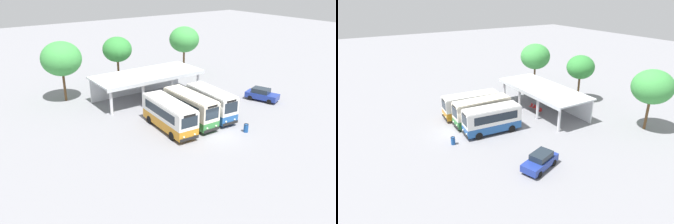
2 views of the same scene
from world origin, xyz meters
The scene contains 14 objects.
ground_plane centered at (0.00, 0.00, 0.00)m, with size 180.00×180.00×0.00m, color gray.
city_bus_nearest_orange centered at (-3.28, 3.97, 1.75)m, with size 2.82×7.81×3.16m.
city_bus_second_in_row centered at (-0.37, 4.13, 1.83)m, with size 2.36×7.53×3.32m.
city_bus_middle_cream centered at (2.54, 3.99, 1.81)m, with size 2.62×7.12×3.27m.
parked_car_flank centered at (11.66, 4.32, 0.83)m, with size 3.04×4.46×1.62m.
terminal_canopy centered at (-0.01, 14.15, 2.66)m, with size 14.24×5.99×3.40m.
waiting_chair_end_by_column centered at (-1.15, 12.45, 0.52)m, with size 0.44×0.44×0.86m.
waiting_chair_second_from_end centered at (-0.44, 12.48, 0.52)m, with size 0.44×0.44×0.86m.
waiting_chair_middle_seat centered at (0.27, 12.50, 0.52)m, with size 0.44×0.44×0.86m.
waiting_chair_fourth_seat centered at (0.98, 12.43, 0.52)m, with size 0.44×0.44×0.86m.
roadside_tree_behind_canopy centered at (-0.48, 20.86, 5.26)m, with size 4.18×4.18×7.06m.
roadside_tree_east_of_canopy centered at (11.42, 20.69, 5.47)m, with size 4.79×4.79×7.52m.
roadside_tree_west_of_canopy centered at (-9.23, 18.85, 5.52)m, with size 5.04×5.04×7.67m.
litter_bin_apron centered at (2.90, -1.16, 0.46)m, with size 0.49×0.49×0.90m.
Camera 1 is at (-22.16, -22.86, 15.49)m, focal length 36.42 mm.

